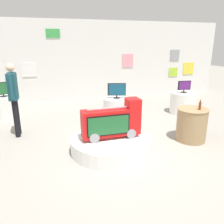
# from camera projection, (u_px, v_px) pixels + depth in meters

# --- Properties ---
(ground_plane) EXTENTS (30.00, 30.00, 0.00)m
(ground_plane) POSITION_uv_depth(u_px,v_px,m) (126.00, 149.00, 5.01)
(ground_plane) COLOR #9E998E
(back_wall_display) EXTENTS (12.38, 0.13, 3.11)m
(back_wall_display) POSITION_uv_depth(u_px,v_px,m) (84.00, 61.00, 9.11)
(back_wall_display) COLOR silver
(back_wall_display) RESTS_ON ground
(main_display_pedestal) EXTENTS (1.74, 1.74, 0.31)m
(main_display_pedestal) POSITION_uv_depth(u_px,v_px,m) (111.00, 144.00, 4.92)
(main_display_pedestal) COLOR white
(main_display_pedestal) RESTS_ON ground
(novelty_firetruck_tv) EXTENTS (1.25, 0.38, 0.83)m
(novelty_firetruck_tv) POSITION_uv_depth(u_px,v_px,m) (112.00, 122.00, 4.77)
(novelty_firetruck_tv) COLOR gray
(novelty_firetruck_tv) RESTS_ON main_display_pedestal
(display_pedestal_left_rear) EXTENTS (0.80, 0.80, 0.69)m
(display_pedestal_left_rear) POSITION_uv_depth(u_px,v_px,m) (117.00, 109.00, 6.77)
(display_pedestal_left_rear) COLOR white
(display_pedestal_left_rear) RESTS_ON ground
(tv_on_left_rear) EXTENTS (0.52, 0.19, 0.45)m
(tv_on_left_rear) POSITION_uv_depth(u_px,v_px,m) (117.00, 90.00, 6.59)
(tv_on_left_rear) COLOR black
(tv_on_left_rear) RESTS_ON display_pedestal_left_rear
(display_pedestal_center_rear) EXTENTS (0.68, 0.68, 0.69)m
(display_pedestal_center_rear) POSITION_uv_depth(u_px,v_px,m) (5.00, 108.00, 6.96)
(display_pedestal_center_rear) COLOR white
(display_pedestal_center_rear) RESTS_ON ground
(tv_on_center_rear) EXTENTS (0.52, 0.21, 0.44)m
(tv_on_center_rear) POSITION_uv_depth(u_px,v_px,m) (3.00, 89.00, 6.78)
(tv_on_center_rear) COLOR black
(tv_on_center_rear) RESTS_ON display_pedestal_center_rear
(display_pedestal_right_rear) EXTENTS (0.83, 0.83, 0.69)m
(display_pedestal_right_rear) POSITION_uv_depth(u_px,v_px,m) (183.00, 103.00, 7.50)
(display_pedestal_right_rear) COLOR white
(display_pedestal_right_rear) RESTS_ON ground
(tv_on_right_rear) EXTENTS (0.44, 0.20, 0.39)m
(tv_on_right_rear) POSITION_uv_depth(u_px,v_px,m) (184.00, 86.00, 7.33)
(tv_on_right_rear) COLOR black
(tv_on_right_rear) RESTS_ON display_pedestal_right_rear
(side_table_round) EXTENTS (0.72, 0.72, 0.79)m
(side_table_round) POSITION_uv_depth(u_px,v_px,m) (192.00, 124.00, 5.38)
(side_table_round) COLOR #9E7F56
(side_table_round) RESTS_ON ground
(bottle_on_side_table) EXTENTS (0.06, 0.06, 0.24)m
(bottle_on_side_table) POSITION_uv_depth(u_px,v_px,m) (200.00, 106.00, 5.16)
(bottle_on_side_table) COLOR brown
(bottle_on_side_table) RESTS_ON side_table_round
(shopper_browsing_near_truck) EXTENTS (0.21, 0.56, 1.81)m
(shopper_browsing_near_truck) POSITION_uv_depth(u_px,v_px,m) (14.00, 94.00, 5.45)
(shopper_browsing_near_truck) COLOR black
(shopper_browsing_near_truck) RESTS_ON ground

